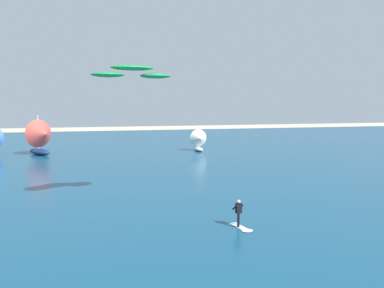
% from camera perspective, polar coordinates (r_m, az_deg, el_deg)
% --- Properties ---
extents(ocean, '(160.00, 90.00, 0.10)m').
position_cam_1_polar(ocean, '(56.90, -8.21, -1.61)').
color(ocean, navy).
rests_on(ocean, ground).
extents(kitesurfer, '(0.98, 2.03, 1.67)m').
position_cam_1_polar(kitesurfer, '(25.15, 6.75, -10.20)').
color(kitesurfer, white).
rests_on(kitesurfer, ocean).
extents(kite, '(6.16, 3.37, 0.89)m').
position_cam_1_polar(kite, '(29.52, -8.34, 9.89)').
color(kite, '#198C3F').
extents(sailboat_near_shore, '(2.65, 3.12, 3.62)m').
position_cam_1_polar(sailboat_near_shore, '(60.24, 1.04, 0.53)').
color(sailboat_near_shore, silver).
rests_on(sailboat_near_shore, ocean).
extents(sailboat_mid_right, '(4.65, 4.95, 5.50)m').
position_cam_1_polar(sailboat_mid_right, '(59.70, -20.26, 0.92)').
color(sailboat_mid_right, navy).
rests_on(sailboat_mid_right, ocean).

